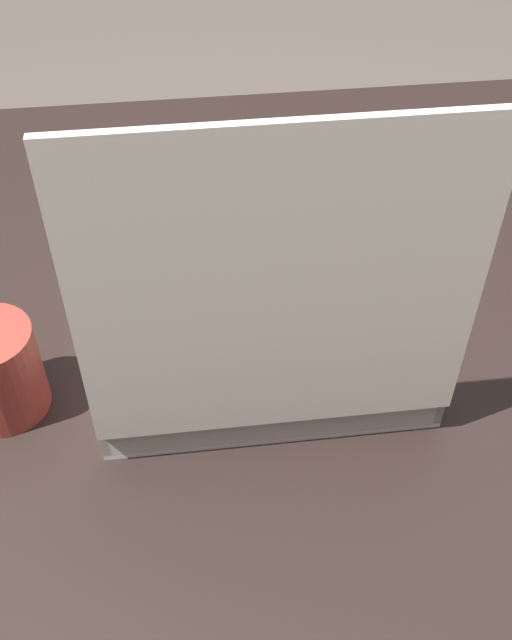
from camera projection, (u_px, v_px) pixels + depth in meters
ground_plane at (280, 577)px, 1.46m from camera, size 8.00×8.00×0.00m
dining_table at (291, 341)px, 1.00m from camera, size 1.05×0.96×0.77m
donut_box at (261, 313)px, 0.79m from camera, size 0.34×0.33×0.36m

